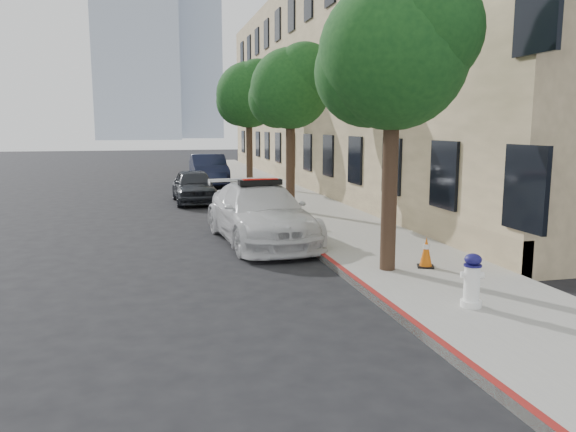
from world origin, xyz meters
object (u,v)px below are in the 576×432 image
at_px(police_car, 260,213).
at_px(fire_hydrant, 472,281).
at_px(parked_car_mid, 194,186).
at_px(traffic_cone, 426,252).
at_px(parked_car_far, 209,170).

height_order(police_car, fire_hydrant, police_car).
relative_size(parked_car_mid, fire_hydrant, 4.50).
bearing_deg(traffic_cone, parked_car_far, 97.83).
height_order(police_car, parked_car_far, police_car).
xyz_separation_m(parked_car_mid, traffic_cone, (3.71, -11.88, -0.20)).
height_order(parked_car_far, traffic_cone, parked_car_far).
relative_size(fire_hydrant, traffic_cone, 1.38).
height_order(parked_car_mid, parked_car_far, parked_car_far).
height_order(police_car, parked_car_mid, police_car).
distance_m(police_car, parked_car_mid, 8.05).
distance_m(fire_hydrant, traffic_cone, 2.50).
bearing_deg(fire_hydrant, parked_car_mid, 120.83).
bearing_deg(traffic_cone, police_car, 123.80).
bearing_deg(traffic_cone, parked_car_mid, 107.35).
distance_m(parked_car_far, traffic_cone, 18.46).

